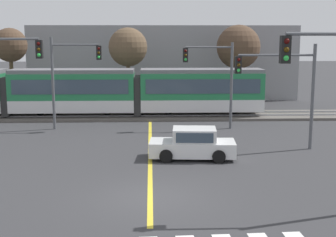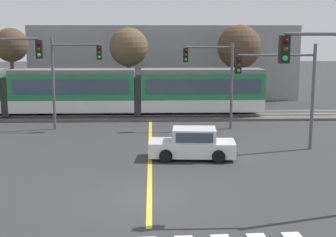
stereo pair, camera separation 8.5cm
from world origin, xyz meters
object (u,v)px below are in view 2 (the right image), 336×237
object	(u,v)px
sedan_crossing	(192,145)
bare_tree_east	(239,47)
traffic_light_mid_right	(285,81)
bare_tree_far_west	(11,46)
traffic_light_far_left	(70,70)
light_rail_tram	(74,90)
traffic_light_far_right	(215,72)
bare_tree_west	(128,47)

from	to	relation	value
sedan_crossing	bare_tree_east	xyz separation A→B (m)	(5.41, 17.35, 4.39)
traffic_light_mid_right	bare_tree_far_west	xyz separation A→B (m)	(-18.69, 15.61, 1.55)
traffic_light_far_left	traffic_light_mid_right	bearing A→B (deg)	-26.36
traffic_light_mid_right	bare_tree_far_west	distance (m)	24.40
light_rail_tram	traffic_light_far_right	distance (m)	11.00
bare_tree_far_west	traffic_light_far_right	bearing A→B (deg)	-31.72
bare_tree_far_west	bare_tree_east	distance (m)	19.12
light_rail_tram	traffic_light_mid_right	world-z (taller)	traffic_light_mid_right
traffic_light_far_right	bare_tree_east	bearing A→B (deg)	71.11
traffic_light_far_left	traffic_light_far_right	distance (m)	9.33
light_rail_tram	sedan_crossing	xyz separation A→B (m)	(7.77, -12.19, -1.35)
traffic_light_far_left	bare_tree_far_west	distance (m)	11.60
traffic_light_far_left	traffic_light_far_right	xyz separation A→B (m)	(9.32, -0.21, -0.13)
bare_tree_west	bare_tree_far_west	bearing A→B (deg)	176.96
bare_tree_east	bare_tree_west	bearing A→B (deg)	-176.74
light_rail_tram	bare_tree_west	xyz separation A→B (m)	(3.86, 4.63, 3.03)
sedan_crossing	traffic_light_far_right	distance (m)	8.43
traffic_light_far_left	bare_tree_far_west	size ratio (longest dim) A/B	0.89
bare_tree_far_west	traffic_light_mid_right	bearing A→B (deg)	-39.87
traffic_light_far_right	bare_tree_west	world-z (taller)	bare_tree_west
sedan_crossing	traffic_light_mid_right	xyz separation A→B (m)	(4.98, 1.72, 2.97)
traffic_light_far_right	bare_tree_far_west	size ratio (longest dim) A/B	0.84
sedan_crossing	bare_tree_west	bearing A→B (deg)	103.10
traffic_light_mid_right	bare_tree_east	distance (m)	15.69
bare_tree_east	traffic_light_far_right	bearing A→B (deg)	-108.89
light_rail_tram	bare_tree_west	distance (m)	6.75
bare_tree_west	bare_tree_east	bearing A→B (deg)	3.26
light_rail_tram	bare_tree_far_west	world-z (taller)	bare_tree_far_west
traffic_light_far_left	bare_tree_far_west	bearing A→B (deg)	124.05
light_rail_tram	bare_tree_east	distance (m)	14.48
bare_tree_west	bare_tree_east	xyz separation A→B (m)	(9.32, 0.53, 0.01)
light_rail_tram	bare_tree_east	xyz separation A→B (m)	(13.18, 5.16, 3.04)
bare_tree_west	light_rail_tram	bearing A→B (deg)	-129.84
bare_tree_east	traffic_light_mid_right	bearing A→B (deg)	-91.57
traffic_light_far_right	bare_tree_far_west	distance (m)	18.60
traffic_light_mid_right	bare_tree_east	world-z (taller)	bare_tree_east
traffic_light_far_right	bare_tree_west	bearing A→B (deg)	122.94
traffic_light_mid_right	traffic_light_far_right	distance (m)	6.54
bare_tree_west	traffic_light_far_right	bearing A→B (deg)	-57.06
traffic_light_mid_right	bare_tree_east	bearing A→B (deg)	88.43
bare_tree_east	light_rail_tram	bearing A→B (deg)	-158.63
traffic_light_far_left	bare_tree_east	size ratio (longest dim) A/B	0.85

